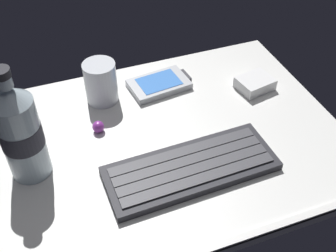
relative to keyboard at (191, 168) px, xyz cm
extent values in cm
cube|color=silver|center=(-0.85, 8.82, -1.81)|extent=(64.00, 48.00, 2.00)
cube|color=silver|center=(-0.85, -14.58, -0.41)|extent=(64.00, 1.20, 0.80)
cube|color=#232328|center=(0.00, 0.00, -0.11)|extent=(29.29, 11.78, 1.40)
cube|color=#3D3D42|center=(-0.09, 3.30, 0.74)|extent=(26.72, 2.72, 0.30)
cube|color=#3D3D42|center=(-0.03, 1.10, 0.74)|extent=(26.72, 2.72, 0.30)
cube|color=#3D3D42|center=(0.03, -1.10, 0.74)|extent=(26.72, 2.72, 0.30)
cube|color=#3D3D42|center=(0.09, -3.30, 0.74)|extent=(26.72, 2.72, 0.30)
cube|color=#B7BABF|center=(2.64, 23.71, -0.11)|extent=(12.81, 8.95, 1.40)
cube|color=#4C8CEA|center=(2.64, 23.71, 0.64)|extent=(9.04, 6.87, 0.10)
cube|color=#333338|center=(9.00, 24.46, -0.11)|extent=(1.24, 3.87, 1.12)
cylinder|color=silver|center=(-9.31, 23.90, 3.44)|extent=(6.40, 6.40, 8.50)
cylinder|color=red|center=(-9.31, 23.90, 2.45)|extent=(5.50, 5.50, 6.12)
cylinder|color=silver|center=(-25.07, 9.52, 6.69)|extent=(6.60, 6.60, 15.00)
cone|color=silver|center=(-25.07, 9.52, 15.59)|extent=(6.60, 6.60, 2.80)
cylinder|color=silver|center=(-25.07, 9.52, 17.89)|extent=(2.51, 2.51, 1.80)
cylinder|color=black|center=(-25.07, 9.52, 19.39)|extent=(2.77, 2.77, 1.20)
cylinder|color=#2D2D38|center=(-25.07, 9.52, 7.44)|extent=(6.73, 6.73, 3.80)
cube|color=white|center=(21.18, 16.43, 0.39)|extent=(7.91, 6.80, 2.40)
sphere|color=purple|center=(-12.30, 15.02, 0.29)|extent=(2.20, 2.20, 2.20)
camera|label=1|loc=(-19.84, -42.38, 53.23)|focal=44.86mm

